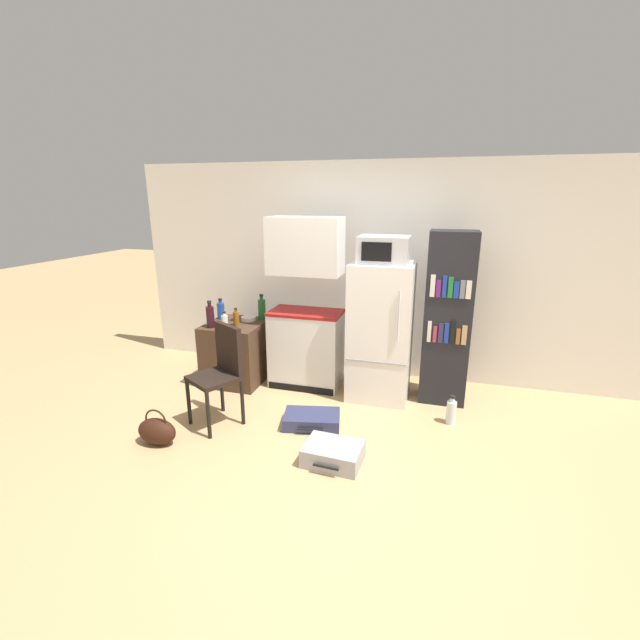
{
  "coord_description": "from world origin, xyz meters",
  "views": [
    {
      "loc": [
        0.76,
        -3.01,
        2.12
      ],
      "look_at": [
        -0.34,
        0.85,
        0.95
      ],
      "focal_mm": 24.0,
      "sensor_mm": 36.0,
      "label": 1
    }
  ],
  "objects_px": {
    "bottle_amber_beer": "(236,318)",
    "water_bottle_front": "(451,412)",
    "side_table": "(237,352)",
    "bottle_green_tall": "(262,309)",
    "bookshelf": "(447,319)",
    "handbag": "(157,431)",
    "chair": "(221,366)",
    "microwave": "(384,249)",
    "suitcase_small_flat": "(333,454)",
    "bottle_wine_dark": "(210,316)",
    "refrigerator": "(381,332)",
    "bottle_clear_short": "(225,321)",
    "kitchen_hutch": "(306,312)",
    "suitcase_large_flat": "(312,420)",
    "bowl": "(248,319)",
    "bottle_blue_soda": "(221,310)"
  },
  "relations": [
    {
      "from": "kitchen_hutch",
      "to": "water_bottle_front",
      "type": "height_order",
      "value": "kitchen_hutch"
    },
    {
      "from": "chair",
      "to": "handbag",
      "type": "height_order",
      "value": "chair"
    },
    {
      "from": "microwave",
      "to": "bottle_clear_short",
      "type": "height_order",
      "value": "microwave"
    },
    {
      "from": "bottle_clear_short",
      "to": "suitcase_large_flat",
      "type": "xyz_separation_m",
      "value": [
        1.17,
        -0.55,
        -0.73
      ]
    },
    {
      "from": "bookshelf",
      "to": "bottle_wine_dark",
      "type": "distance_m",
      "value": 2.55
    },
    {
      "from": "side_table",
      "to": "bottle_green_tall",
      "type": "height_order",
      "value": "bottle_green_tall"
    },
    {
      "from": "microwave",
      "to": "chair",
      "type": "distance_m",
      "value": 1.96
    },
    {
      "from": "suitcase_large_flat",
      "to": "water_bottle_front",
      "type": "relative_size",
      "value": 2.0
    },
    {
      "from": "refrigerator",
      "to": "bottle_wine_dark",
      "type": "distance_m",
      "value": 1.88
    },
    {
      "from": "refrigerator",
      "to": "bottle_amber_beer",
      "type": "bearing_deg",
      "value": -175.02
    },
    {
      "from": "kitchen_hutch",
      "to": "chair",
      "type": "xyz_separation_m",
      "value": [
        -0.51,
        -1.03,
        -0.3
      ]
    },
    {
      "from": "kitchen_hutch",
      "to": "handbag",
      "type": "relative_size",
      "value": 5.3
    },
    {
      "from": "side_table",
      "to": "bottle_green_tall",
      "type": "distance_m",
      "value": 0.59
    },
    {
      "from": "suitcase_small_flat",
      "to": "handbag",
      "type": "height_order",
      "value": "handbag"
    },
    {
      "from": "side_table",
      "to": "suitcase_large_flat",
      "type": "bearing_deg",
      "value": -33.64
    },
    {
      "from": "bottle_clear_short",
      "to": "chair",
      "type": "distance_m",
      "value": 0.79
    },
    {
      "from": "refrigerator",
      "to": "handbag",
      "type": "xyz_separation_m",
      "value": [
        -1.74,
        -1.5,
        -0.61
      ]
    },
    {
      "from": "chair",
      "to": "suitcase_small_flat",
      "type": "bearing_deg",
      "value": 12.26
    },
    {
      "from": "water_bottle_front",
      "to": "bookshelf",
      "type": "bearing_deg",
      "value": 100.53
    },
    {
      "from": "bookshelf",
      "to": "bottle_green_tall",
      "type": "distance_m",
      "value": 2.11
    },
    {
      "from": "side_table",
      "to": "bookshelf",
      "type": "distance_m",
      "value": 2.41
    },
    {
      "from": "microwave",
      "to": "bookshelf",
      "type": "bearing_deg",
      "value": 9.02
    },
    {
      "from": "bowl",
      "to": "suitcase_small_flat",
      "type": "bearing_deg",
      "value": -45.58
    },
    {
      "from": "bottle_clear_short",
      "to": "water_bottle_front",
      "type": "height_order",
      "value": "bottle_clear_short"
    },
    {
      "from": "handbag",
      "to": "chair",
      "type": "bearing_deg",
      "value": 54.86
    },
    {
      "from": "bottle_wine_dark",
      "to": "handbag",
      "type": "bearing_deg",
      "value": -84.43
    },
    {
      "from": "bottle_green_tall",
      "to": "bookshelf",
      "type": "bearing_deg",
      "value": -2.07
    },
    {
      "from": "chair",
      "to": "suitcase_large_flat",
      "type": "height_order",
      "value": "chair"
    },
    {
      "from": "bottle_wine_dark",
      "to": "handbag",
      "type": "distance_m",
      "value": 1.42
    },
    {
      "from": "kitchen_hutch",
      "to": "suitcase_large_flat",
      "type": "xyz_separation_m",
      "value": [
        0.34,
        -0.89,
        -0.81
      ]
    },
    {
      "from": "refrigerator",
      "to": "microwave",
      "type": "height_order",
      "value": "microwave"
    },
    {
      "from": "bowl",
      "to": "chair",
      "type": "bearing_deg",
      "value": -78.83
    },
    {
      "from": "bookshelf",
      "to": "refrigerator",
      "type": "bearing_deg",
      "value": -171.09
    },
    {
      "from": "bottle_clear_short",
      "to": "water_bottle_front",
      "type": "relative_size",
      "value": 0.66
    },
    {
      "from": "bottle_clear_short",
      "to": "chair",
      "type": "bearing_deg",
      "value": -65.09
    },
    {
      "from": "refrigerator",
      "to": "chair",
      "type": "xyz_separation_m",
      "value": [
        -1.36,
        -0.97,
        -0.16
      ]
    },
    {
      "from": "side_table",
      "to": "water_bottle_front",
      "type": "relative_size",
      "value": 2.42
    },
    {
      "from": "bottle_amber_beer",
      "to": "water_bottle_front",
      "type": "relative_size",
      "value": 0.7
    },
    {
      "from": "bowl",
      "to": "water_bottle_front",
      "type": "xyz_separation_m",
      "value": [
        2.33,
        -0.5,
        -0.61
      ]
    },
    {
      "from": "side_table",
      "to": "suitcase_small_flat",
      "type": "xyz_separation_m",
      "value": [
        1.5,
        -1.29,
        -0.28
      ]
    },
    {
      "from": "bottle_wine_dark",
      "to": "bottle_green_tall",
      "type": "distance_m",
      "value": 0.62
    },
    {
      "from": "bookshelf",
      "to": "bottle_blue_soda",
      "type": "bearing_deg",
      "value": -179.33
    },
    {
      "from": "bowl",
      "to": "bottle_wine_dark",
      "type": "bearing_deg",
      "value": -128.67
    },
    {
      "from": "kitchen_hutch",
      "to": "bottle_green_tall",
      "type": "xyz_separation_m",
      "value": [
        -0.59,
        0.12,
        -0.03
      ]
    },
    {
      "from": "bookshelf",
      "to": "kitchen_hutch",
      "type": "bearing_deg",
      "value": -178.34
    },
    {
      "from": "side_table",
      "to": "chair",
      "type": "height_order",
      "value": "chair"
    },
    {
      "from": "bottle_wine_dark",
      "to": "water_bottle_front",
      "type": "distance_m",
      "value": 2.72
    },
    {
      "from": "suitcase_small_flat",
      "to": "handbag",
      "type": "relative_size",
      "value": 1.36
    },
    {
      "from": "bookshelf",
      "to": "handbag",
      "type": "bearing_deg",
      "value": -146.26
    },
    {
      "from": "bottle_amber_beer",
      "to": "refrigerator",
      "type": "bearing_deg",
      "value": 4.98
    }
  ]
}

